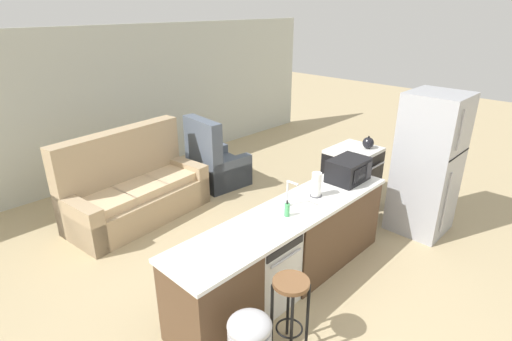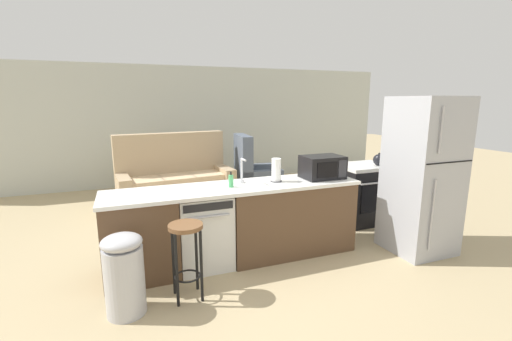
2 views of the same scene
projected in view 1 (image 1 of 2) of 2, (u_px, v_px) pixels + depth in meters
The scene contains 14 objects.
ground_plane at pixel (278, 289), 4.41m from camera, with size 24.00×24.00×0.00m, color tan.
wall_back at pixel (105, 106), 6.79m from camera, with size 10.00×0.06×2.60m.
kitchen_counter at pixel (293, 248), 4.40m from camera, with size 2.94×0.66×0.90m.
dishwasher at pixel (262, 267), 4.08m from camera, with size 0.58×0.61×0.84m.
stove_range at pixel (352, 176), 6.14m from camera, with size 0.76×0.68×0.90m.
refrigerator at pixel (428, 165), 5.25m from camera, with size 0.72×0.73×1.90m.
microwave at pixel (348, 170), 4.85m from camera, with size 0.50×0.37×0.28m.
sink_faucet at pixel (288, 195), 4.23m from camera, with size 0.07×0.18×0.30m.
paper_towel_roll at pixel (316, 185), 4.46m from camera, with size 0.14×0.14×0.28m.
soap_bottle at pixel (287, 210), 4.06m from camera, with size 0.06×0.06×0.18m.
kettle at pixel (368, 143), 5.97m from camera, with size 0.21×0.17×0.19m.
bar_stool at pixel (290, 300), 3.45m from camera, with size 0.32×0.32×0.74m.
couch at pixel (133, 191), 5.79m from camera, with size 2.08×1.10×1.27m.
armchair at pixel (214, 166), 6.82m from camera, with size 0.88×0.93×1.20m.
Camera 1 is at (-2.73, -2.30, 2.91)m, focal length 28.00 mm.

